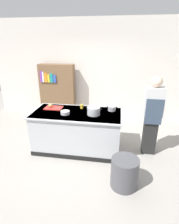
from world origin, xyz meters
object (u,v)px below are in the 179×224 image
Objects in this scene: mixing_bowl at (65,113)px; stock_pot at (94,111)px; juice_cup at (82,106)px; trash_bin at (124,173)px; person_chef at (152,115)px; bookshelf at (58,91)px; sauce_pan at (112,108)px; onion at (50,105)px.

stock_pot is at bearing 6.73° from mixing_bowl.
juice_cup is 0.19× the size of trash_bin.
juice_cup reaches higher than trash_bin.
person_chef reaches higher than bookshelf.
sauce_pan is 0.69m from juice_cup.
onion is 2.26m from person_chef.
trash_bin is at bearing -53.39° from bookshelf.
onion is 0.53m from mixing_bowl.
mixing_bowl is at bearing 145.01° from trash_bin.
sauce_pan is at bearing 103.54° from trash_bin.
onion is 0.28× the size of stock_pot.
bookshelf is (-0.38, 1.63, -0.11)m from onion.
stock_pot is 1.23m from person_chef.
stock_pot is 2.35m from bookshelf.
bookshelf is (-1.10, 1.53, -0.10)m from juice_cup.
mixing_bowl is 0.11× the size of person_chef.
sauce_pan is at bearing 39.30° from stock_pot.
sauce_pan is at bearing 79.18° from person_chef.
onion is 0.49× the size of mixing_bowl.
bookshelf is at bearing 103.28° from onion.
juice_cup is at bearing 54.87° from mixing_bowl.
trash_bin is at bearing -52.41° from juice_cup.
person_chef reaches higher than stock_pot.
juice_cup is at bearing -54.23° from bookshelf.
onion is 2.20m from trash_bin.
stock_pot is 0.61m from mixing_bowl.
onion is at bearing -177.10° from sauce_pan.
trash_bin is at bearing -76.46° from sauce_pan.
bookshelf is (-0.82, 1.93, -0.08)m from mixing_bowl.
trash_bin is at bearing -34.82° from onion.
stock_pot is 1.37m from trash_bin.
juice_cup is 0.06× the size of person_chef.
juice_cup is 0.06× the size of bookshelf.
onion is at bearing -76.72° from bookshelf.
bookshelf is at bearing 126.61° from trash_bin.
person_chef reaches higher than mixing_bowl.
sauce_pan reaches higher than trash_bin.
mixing_bowl is at bearing -34.34° from onion.
sauce_pan is at bearing -2.23° from juice_cup.
stock_pot reaches higher than juice_cup.
person_chef is (1.22, 0.16, -0.07)m from stock_pot.
trash_bin is at bearing -34.99° from mixing_bowl.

